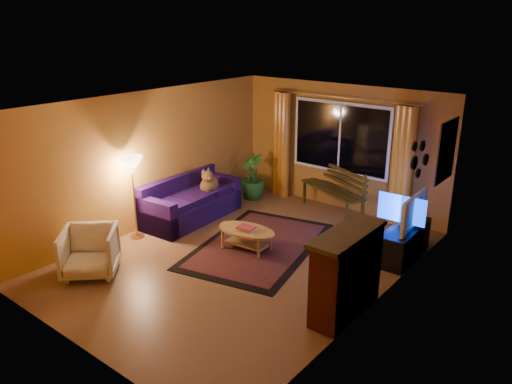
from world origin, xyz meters
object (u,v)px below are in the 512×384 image
Objects in this scene: armchair at (89,250)px; tv_console at (404,242)px; bench at (332,201)px; floor_lamp at (134,198)px; sofa at (191,199)px; coffee_table at (247,240)px.

armchair is 0.63× the size of tv_console.
floor_lamp reaches higher than bench.
bench is 4.74m from armchair.
sofa reaches higher than tv_console.
bench is at bearing 150.42° from tv_console.
bench is 2.00× the size of armchair.
armchair is 4.93m from tv_console.
sofa is 1.96× the size of coffee_table.
sofa is 1.26m from floor_lamp.
sofa is at bearing 54.68° from armchair.
floor_lamp is 2.09m from coffee_table.
floor_lamp is (-0.52, 1.28, 0.34)m from armchair.
coffee_table is (1.84, 0.82, -0.55)m from floor_lamp.
bench is 2.78m from sofa.
armchair reaches higher than coffee_table.
sofa is (-1.94, -1.98, 0.17)m from bench.
armchair is (0.38, -2.49, -0.01)m from sofa.
sofa is 1.38× the size of floor_lamp.
armchair is 0.54× the size of floor_lamp.
bench is at bearing 26.79° from armchair.
tv_console reaches higher than bench.
sofa is at bearing -110.75° from bench.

